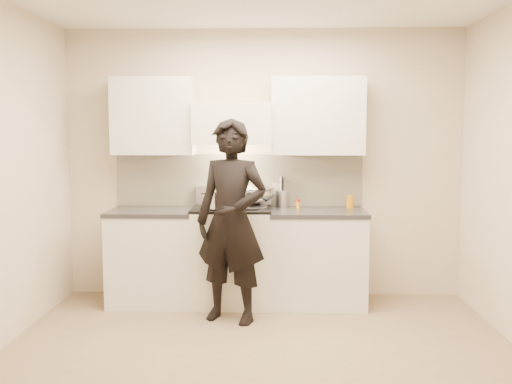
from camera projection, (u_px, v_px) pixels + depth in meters
ground_plane at (260, 360)px, 4.20m from camera, size 4.00×4.00×0.00m
room_shell at (253, 141)px, 4.40m from camera, size 4.04×3.54×2.70m
stove at (232, 255)px, 5.57m from camera, size 0.76×0.65×0.96m
counter_right at (317, 257)px, 5.55m from camera, size 0.92×0.67×0.92m
counter_left at (153, 256)px, 5.60m from camera, size 0.82×0.67×0.92m
wok at (253, 193)px, 5.64m from camera, size 0.42×0.50×0.34m
stock_pot at (218, 199)px, 5.37m from camera, size 0.32×0.32×0.16m
utensil_crock at (282, 197)px, 5.74m from camera, size 0.12×0.12×0.31m
spice_jar at (298, 204)px, 5.64m from camera, size 0.04×0.04×0.09m
oil_glass at (350, 202)px, 5.65m from camera, size 0.07×0.07×0.13m
person at (231, 221)px, 4.99m from camera, size 0.76×0.63×1.79m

